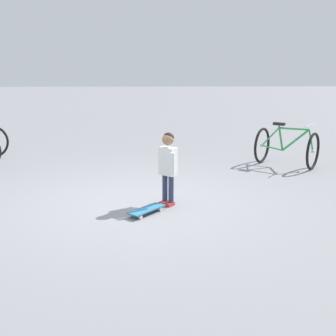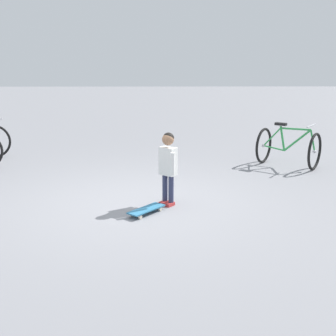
{
  "view_description": "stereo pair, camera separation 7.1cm",
  "coord_description": "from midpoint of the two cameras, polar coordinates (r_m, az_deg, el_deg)",
  "views": [
    {
      "loc": [
        -0.38,
        6.42,
        2.13
      ],
      "look_at": [
        -0.51,
        0.07,
        0.55
      ],
      "focal_mm": 49.2,
      "sensor_mm": 36.0,
      "label": 1
    },
    {
      "loc": [
        -0.45,
        6.43,
        2.13
      ],
      "look_at": [
        -0.51,
        0.07,
        0.55
      ],
      "focal_mm": 49.2,
      "sensor_mm": 36.0,
      "label": 2
    }
  ],
  "objects": [
    {
      "name": "ground_plane",
      "position": [
        6.78,
        -4.07,
        -4.39
      ],
      "size": [
        50.0,
        50.0,
        0.0
      ],
      "primitive_type": "plane",
      "color": "gray"
    },
    {
      "name": "child_person",
      "position": [
        6.53,
        0.3,
        0.9
      ],
      "size": [
        0.28,
        0.38,
        1.06
      ],
      "color": "#2D3351",
      "rests_on": "ground"
    },
    {
      "name": "skateboard",
      "position": [
        6.33,
        -2.39,
        -5.17
      ],
      "size": [
        0.53,
        0.58,
        0.07
      ],
      "color": "teal",
      "rests_on": "ground"
    },
    {
      "name": "bicycle_near",
      "position": [
        9.2,
        14.91,
        2.51
      ],
      "size": [
        1.28,
        1.2,
        0.85
      ],
      "color": "black",
      "rests_on": "ground"
    }
  ]
}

